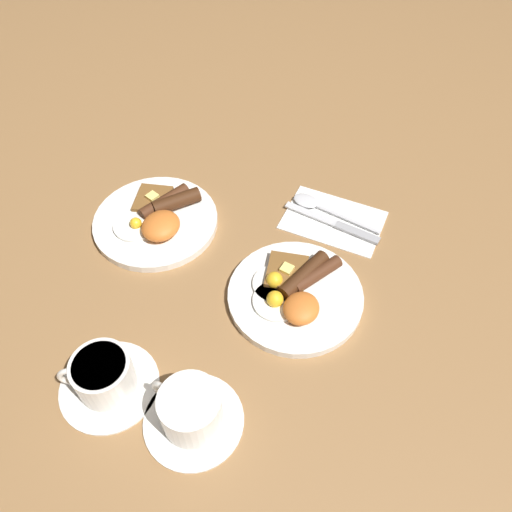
{
  "coord_description": "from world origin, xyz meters",
  "views": [
    {
      "loc": [
        -0.46,
        -0.16,
        0.71
      ],
      "look_at": [
        0.03,
        0.09,
        0.03
      ],
      "focal_mm": 35.0,
      "sensor_mm": 36.0,
      "label": 1
    }
  ],
  "objects_px": {
    "teacup_near": "(191,412)",
    "breakfast_plate_near": "(295,293)",
    "breakfast_plate_far": "(157,219)",
    "teacup_far": "(105,378)",
    "knife": "(337,224)",
    "spoon": "(314,204)"
  },
  "relations": [
    {
      "from": "teacup_near",
      "to": "breakfast_plate_near",
      "type": "bearing_deg",
      "value": -8.59
    },
    {
      "from": "breakfast_plate_near",
      "to": "breakfast_plate_far",
      "type": "bearing_deg",
      "value": 83.39
    },
    {
      "from": "teacup_near",
      "to": "teacup_far",
      "type": "height_order",
      "value": "teacup_near"
    },
    {
      "from": "breakfast_plate_near",
      "to": "teacup_far",
      "type": "distance_m",
      "value": 0.33
    },
    {
      "from": "knife",
      "to": "spoon",
      "type": "bearing_deg",
      "value": -22.87
    },
    {
      "from": "breakfast_plate_far",
      "to": "spoon",
      "type": "height_order",
      "value": "breakfast_plate_far"
    },
    {
      "from": "knife",
      "to": "spoon",
      "type": "height_order",
      "value": "spoon"
    },
    {
      "from": "knife",
      "to": "breakfast_plate_near",
      "type": "bearing_deg",
      "value": 91.47
    },
    {
      "from": "teacup_far",
      "to": "breakfast_plate_near",
      "type": "bearing_deg",
      "value": -33.06
    },
    {
      "from": "breakfast_plate_near",
      "to": "knife",
      "type": "distance_m",
      "value": 0.19
    },
    {
      "from": "teacup_near",
      "to": "knife",
      "type": "distance_m",
      "value": 0.46
    },
    {
      "from": "spoon",
      "to": "breakfast_plate_far",
      "type": "bearing_deg",
      "value": 40.58
    },
    {
      "from": "knife",
      "to": "teacup_near",
      "type": "bearing_deg",
      "value": 87.11
    },
    {
      "from": "spoon",
      "to": "teacup_far",
      "type": "bearing_deg",
      "value": 80.65
    },
    {
      "from": "teacup_far",
      "to": "teacup_near",
      "type": "bearing_deg",
      "value": -84.46
    },
    {
      "from": "teacup_far",
      "to": "knife",
      "type": "distance_m",
      "value": 0.5
    },
    {
      "from": "breakfast_plate_far",
      "to": "knife",
      "type": "height_order",
      "value": "breakfast_plate_far"
    },
    {
      "from": "teacup_far",
      "to": "knife",
      "type": "relative_size",
      "value": 0.77
    },
    {
      "from": "breakfast_plate_near",
      "to": "teacup_far",
      "type": "height_order",
      "value": "teacup_far"
    },
    {
      "from": "breakfast_plate_far",
      "to": "teacup_far",
      "type": "height_order",
      "value": "teacup_far"
    },
    {
      "from": "teacup_near",
      "to": "teacup_far",
      "type": "distance_m",
      "value": 0.14
    },
    {
      "from": "teacup_near",
      "to": "teacup_far",
      "type": "bearing_deg",
      "value": 95.54
    }
  ]
}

